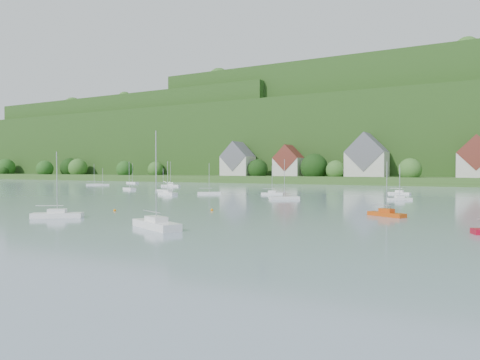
% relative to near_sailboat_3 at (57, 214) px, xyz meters
% --- Properties ---
extents(far_shore_strip, '(600.00, 60.00, 3.00)m').
position_rel_near_sailboat_3_xyz_m(far_shore_strip, '(-2.77, 162.00, 1.06)').
color(far_shore_strip, '#355720').
rests_on(far_shore_strip, ground).
extents(forested_ridge, '(620.00, 181.22, 69.89)m').
position_rel_near_sailboat_3_xyz_m(forested_ridge, '(-2.37, 230.57, 22.45)').
color(forested_ridge, '#1A3A12').
rests_on(forested_ridge, ground).
extents(village_building_0, '(14.00, 10.40, 16.00)m').
position_rel_near_sailboat_3_xyz_m(village_building_0, '(-57.77, 149.00, 9.07)').
color(village_building_0, beige).
rests_on(village_building_0, far_shore_strip).
extents(village_building_1, '(12.00, 9.36, 14.00)m').
position_rel_near_sailboat_3_xyz_m(village_building_1, '(-32.77, 151.00, 8.31)').
color(village_building_1, beige).
rests_on(village_building_1, far_shore_strip).
extents(village_building_2, '(16.00, 11.44, 18.00)m').
position_rel_near_sailboat_3_xyz_m(village_building_2, '(2.23, 150.00, 9.83)').
color(village_building_2, beige).
rests_on(village_building_2, far_shore_strip).
extents(village_building_3, '(13.00, 10.40, 15.50)m').
position_rel_near_sailboat_3_xyz_m(village_building_3, '(42.23, 148.00, 8.99)').
color(village_building_3, beige).
rests_on(village_building_3, far_shore_strip).
extents(near_sailboat_3, '(5.97, 4.91, 8.23)m').
position_rel_near_sailboat_3_xyz_m(near_sailboat_3, '(0.00, 0.00, 0.00)').
color(near_sailboat_3, white).
rests_on(near_sailboat_3, ground).
extents(near_sailboat_4, '(7.57, 5.05, 9.99)m').
position_rel_near_sailboat_3_xyz_m(near_sailboat_4, '(17.54, -2.14, 0.05)').
color(near_sailboat_4, white).
rests_on(near_sailboat_4, ground).
extents(near_sailboat_5, '(5.25, 3.77, 7.00)m').
position_rel_near_sailboat_3_xyz_m(near_sailboat_5, '(35.72, 21.56, -0.03)').
color(near_sailboat_5, '#C1460C').
rests_on(near_sailboat_5, ground).
extents(mooring_buoy_2, '(0.42, 0.42, 0.42)m').
position_rel_near_sailboat_3_xyz_m(mooring_buoy_2, '(11.93, 17.24, -0.44)').
color(mooring_buoy_2, orange).
rests_on(mooring_buoy_2, ground).
extents(mooring_buoy_3, '(0.40, 0.40, 0.40)m').
position_rel_near_sailboat_3_xyz_m(mooring_buoy_3, '(0.02, 9.92, -0.44)').
color(mooring_buoy_3, orange).
rests_on(mooring_buoy_3, ground).
extents(far_sailboat_cluster, '(195.12, 66.35, 8.71)m').
position_rel_near_sailboat_3_xyz_m(far_sailboat_cluster, '(3.20, 78.20, -0.07)').
color(far_sailboat_cluster, white).
rests_on(far_sailboat_cluster, ground).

